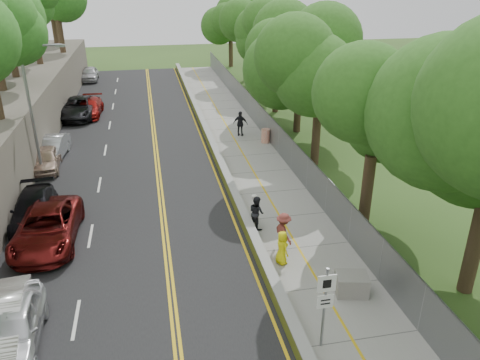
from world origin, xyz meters
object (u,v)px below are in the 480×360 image
concrete_block (352,284)px  painter_0 (282,248)px  car_2 (47,227)px  car_0 (12,328)px  signpost (325,300)px  person_far (240,124)px  construction_barrel (266,136)px  streetlight (34,103)px

concrete_block → painter_0: painter_0 is taller
concrete_block → car_2: (-12.20, 6.32, 0.38)m
concrete_block → car_0: size_ratio=0.27×
signpost → person_far: signpost is taller
painter_0 → signpost: bearing=165.4°
car_0 → painter_0: 10.53m
car_0 → signpost: bearing=-14.0°
concrete_block → car_2: car_2 is taller
concrete_block → person_far: size_ratio=0.64×
signpost → car_2: signpost is taller
painter_0 → person_far: person_far is taller
car_2 → concrete_block: bearing=-26.2°
signpost → car_0: 10.34m
construction_barrel → car_2: bearing=-139.1°
signpost → person_far: (1.76, 22.21, -0.96)m
streetlight → painter_0: bearing=-46.1°
construction_barrel → car_0: car_0 is taller
car_0 → car_2: 6.73m
signpost → painter_0: signpost is taller
person_far → construction_barrel: bearing=153.0°
car_0 → person_far: size_ratio=2.34×
signpost → car_0: size_ratio=0.69×
signpost → construction_barrel: 20.61m
concrete_block → streetlight: bearing=133.2°
painter_0 → person_far: size_ratio=0.80×
concrete_block → car_2: bearing=152.6°
streetlight → painter_0: 17.12m
painter_0 → concrete_block: bearing=-154.3°
signpost → car_2: bearing=138.8°
car_2 → person_far: size_ratio=3.00×
streetlight → car_0: (1.45, -14.95, -3.84)m
streetlight → car_2: size_ratio=1.40×
car_0 → car_2: bearing=87.5°
concrete_block → painter_0: (-2.10, 2.52, 0.36)m
streetlight → person_far: 14.71m
person_far → car_2: bearing=73.6°
car_2 → painter_0: bearing=-19.4°
person_far → signpost: bearing=110.4°
construction_barrel → person_far: (-1.49, 1.90, 0.45)m
concrete_block → person_far: person_far is taller
streetlight → construction_barrel: bearing=12.6°
streetlight → painter_0: (11.57, -12.02, -3.82)m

